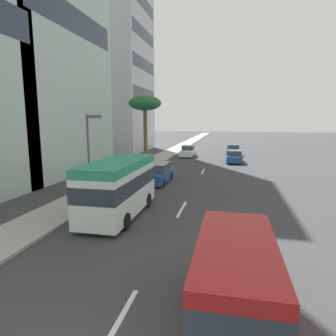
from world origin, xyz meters
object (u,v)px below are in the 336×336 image
object	(u,v)px
pedestrian_near_lamp	(102,175)
street_lamp	(90,147)
car_fourth	(188,151)
car_sixth	(233,150)
car_third	(158,173)
van_second	(235,280)
car_lead	(234,157)
palm_tree	(145,105)
minibus_fifth	(119,186)

from	to	relation	value
pedestrian_near_lamp	street_lamp	bearing A→B (deg)	-59.42
street_lamp	car_fourth	bearing A→B (deg)	-5.47
car_sixth	street_lamp	distance (m)	29.76
car_third	car_fourth	xyz separation A→B (m)	(18.09, 0.05, -0.00)
van_second	street_lamp	bearing A→B (deg)	42.27
car_lead	palm_tree	world-z (taller)	palm_tree
car_third	pedestrian_near_lamp	bearing A→B (deg)	-50.41
van_second	car_sixth	size ratio (longest dim) A/B	1.14
pedestrian_near_lamp	street_lamp	distance (m)	5.17
van_second	palm_tree	bearing A→B (deg)	21.45
car_fourth	street_lamp	size ratio (longest dim) A/B	0.77
van_second	minibus_fifth	xyz separation A→B (m)	(7.95, 6.25, 0.36)
car_third	car_fourth	size ratio (longest dim) A/B	1.13
car_sixth	palm_tree	size ratio (longest dim) A/B	0.53
car_fourth	van_second	bearing A→B (deg)	10.16
car_fourth	palm_tree	distance (m)	12.93
car_fourth	palm_tree	size ratio (longest dim) A/B	0.55
palm_tree	minibus_fifth	bearing A→B (deg)	-168.69
minibus_fifth	street_lamp	bearing A→B (deg)	-123.66
car_third	pedestrian_near_lamp	world-z (taller)	pedestrian_near_lamp
car_third	car_fourth	world-z (taller)	car_fourth
car_third	minibus_fifth	distance (m)	9.09
minibus_fifth	van_second	bearing A→B (deg)	38.17
pedestrian_near_lamp	palm_tree	bearing A→B (deg)	101.52
minibus_fifth	car_sixth	distance (m)	30.60
car_third	car_fourth	bearing A→B (deg)	-179.84
car_lead	van_second	bearing A→B (deg)	179.56
car_fourth	minibus_fifth	size ratio (longest dim) A/B	0.63
car_lead	car_sixth	xyz separation A→B (m)	(7.34, 0.13, 0.05)
car_third	pedestrian_near_lamp	distance (m)	4.87
car_fourth	minibus_fifth	bearing A→B (deg)	0.08
pedestrian_near_lamp	car_fourth	bearing A→B (deg)	94.36
car_third	minibus_fifth	xyz separation A→B (m)	(-9.04, 0.01, 0.94)
car_lead	car_fourth	bearing A→B (deg)	55.11
car_sixth	pedestrian_near_lamp	bearing A→B (deg)	157.17
car_third	street_lamp	world-z (taller)	street_lamp
car_lead	car_fourth	size ratio (longest dim) A/B	1.05
palm_tree	street_lamp	size ratio (longest dim) A/B	1.40
street_lamp	palm_tree	bearing A→B (deg)	3.01
car_sixth	palm_tree	world-z (taller)	palm_tree
van_second	street_lamp	distance (m)	13.18
car_fourth	pedestrian_near_lamp	bearing A→B (deg)	-9.90
palm_tree	car_fourth	bearing A→B (deg)	-16.37
car_sixth	street_lamp	world-z (taller)	street_lamp
car_third	minibus_fifth	size ratio (longest dim) A/B	0.71
van_second	minibus_fifth	size ratio (longest dim) A/B	0.70
van_second	car_fourth	bearing A→B (deg)	10.16
car_lead	car_third	bearing A→B (deg)	154.45
car_sixth	street_lamp	bearing A→B (deg)	162.64
car_third	car_sixth	distance (m)	21.82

